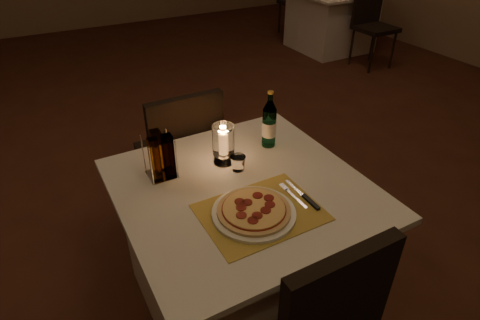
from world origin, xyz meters
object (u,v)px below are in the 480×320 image
water_bottle (269,124)px  hurricane_candle (223,141)px  main_table (242,249)px  plate (254,213)px  tumbler (238,163)px  pizza (254,210)px  chair_far (182,147)px  neighbor_table_right (331,21)px

water_bottle → hurricane_candle: bearing=-173.1°
main_table → plate: plate is taller
water_bottle → hurricane_candle: 0.26m
main_table → hurricane_candle: size_ratio=5.33×
tumbler → pizza: bearing=-107.4°
pizza → tumbler: bearing=72.6°
chair_far → water_bottle: size_ratio=3.20×
pizza → neighbor_table_right: size_ratio=0.28×
pizza → main_table: bearing=74.5°
plate → chair_far: bearing=86.8°
main_table → tumbler: (0.04, 0.12, 0.40)m
plate → water_bottle: 0.53m
chair_far → pizza: chair_far is taller
chair_far → neighbor_table_right: size_ratio=0.90×
chair_far → hurricane_candle: hurricane_candle is taller
chair_far → main_table: bearing=-90.0°
tumbler → neighbor_table_right: 4.24m
water_bottle → neighbor_table_right: (2.78, 2.84, -0.48)m
water_bottle → neighbor_table_right: 4.00m
neighbor_table_right → pizza: bearing=-133.7°
chair_far → hurricane_candle: (0.02, -0.51, 0.30)m
pizza → water_bottle: water_bottle is taller
pizza → plate: bearing=-138.2°
main_table → hurricane_candle: hurricane_candle is taller
tumbler → hurricane_candle: size_ratio=0.37×
pizza → tumbler: size_ratio=4.07×
plate → neighbor_table_right: 4.51m
plate → hurricane_candle: 0.40m
plate → hurricane_candle: (0.07, 0.38, 0.10)m
tumbler → water_bottle: bearing=26.6°
chair_far → water_bottle: (0.27, -0.48, 0.30)m
water_bottle → tumbler: bearing=-153.4°
chair_far → water_bottle: bearing=-60.5°
chair_far → hurricane_candle: 0.60m
tumbler → plate: bearing=-107.4°
chair_far → tumbler: 0.64m
pizza → tumbler: 0.31m
chair_far → pizza: 0.92m
tumbler → main_table: bearing=-110.2°
main_table → tumbler: bearing=69.8°
main_table → pizza: pizza is taller
main_table → water_bottle: bearing=40.3°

